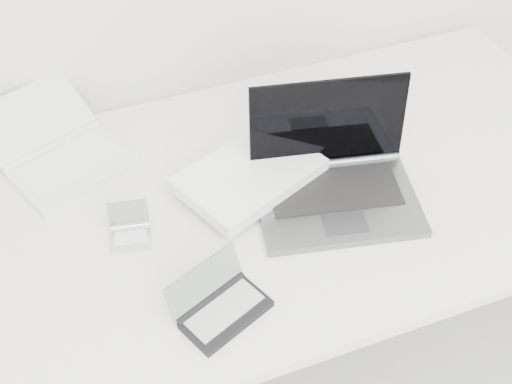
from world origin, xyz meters
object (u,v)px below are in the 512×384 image
object	(u,v)px
desk	(262,210)
palmtop_charcoal	(220,306)
netbook_open_white	(61,153)
laptop_large	(295,177)

from	to	relation	value
desk	palmtop_charcoal	xyz separation A→B (m)	(-0.18, -0.25, 0.06)
desk	netbook_open_white	bearing A→B (deg)	145.14
netbook_open_white	palmtop_charcoal	xyz separation A→B (m)	(0.20, -0.52, -0.00)
desk	laptop_large	distance (m)	0.11
laptop_large	netbook_open_white	size ratio (longest dim) A/B	1.37
desk	netbook_open_white	xyz separation A→B (m)	(-0.38, 0.27, 0.07)
netbook_open_white	palmtop_charcoal	world-z (taller)	netbook_open_white
laptop_large	netbook_open_white	distance (m)	0.53
laptop_large	palmtop_charcoal	xyz separation A→B (m)	(-0.25, -0.24, -0.02)
laptop_large	netbook_open_white	world-z (taller)	laptop_large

